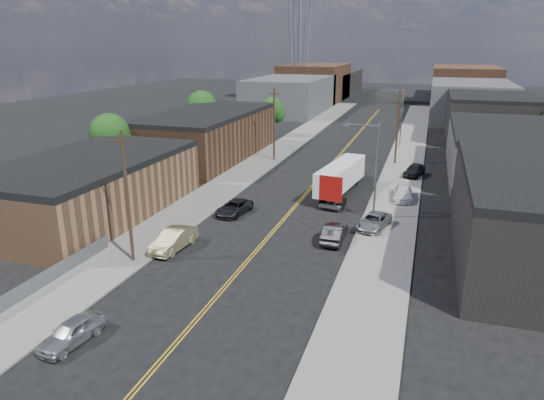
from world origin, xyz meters
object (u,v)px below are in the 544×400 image
Objects in this scene: car_left_a at (71,332)px; car_right_lot_b at (403,193)px; car_right_lot_a at (374,221)px; car_right_lot_c at (415,170)px; car_left_b at (174,240)px; car_right_oncoming at (335,233)px; car_left_c at (234,208)px; semi_truck at (343,175)px.

car_left_a is 0.88× the size of car_right_lot_b.
car_right_lot_c is at bearing 95.42° from car_right_lot_a.
car_left_b is 1.07× the size of car_right_lot_a.
car_left_c is at bearing -18.79° from car_right_oncoming.
car_left_c is 13.34m from car_right_lot_a.
car_left_b is 13.21m from car_right_oncoming.
car_left_a is (-9.11, -32.80, -1.35)m from semi_truck.
semi_truck is 3.08× the size of car_right_oncoming.
semi_truck is at bearing -82.21° from car_right_oncoming.
car_left_b is 1.09× the size of car_right_oncoming.
car_right_oncoming is 1.01× the size of car_right_lot_c.
car_left_c is at bearing 96.27° from car_left_a.
car_right_lot_a is 9.56m from car_right_lot_b.
car_left_c is (-8.67, -10.37, -1.38)m from semi_truck.
car_left_b reaches higher than car_right_lot_a.
car_right_lot_c reaches higher than car_left_a.
car_left_c is (1.40, 9.27, -0.16)m from car_left_b.
car_left_a is 45.03m from car_right_lot_c.
car_right_lot_b is at bearing -109.75° from car_right_oncoming.
car_left_c is 1.05× the size of car_right_lot_c.
car_left_b is at bearing -134.61° from car_right_lot_a.
car_right_lot_b is (1.92, 9.37, 0.02)m from car_right_lot_a.
semi_truck is 34.07m from car_left_a.
car_right_lot_a is (4.67, -10.36, -1.24)m from semi_truck.
car_right_lot_a reaches higher than car_left_c.
car_right_lot_b reaches higher than car_right_lot_a.
car_right_oncoming reaches higher than car_right_lot_b.
semi_truck reaches higher than car_right_lot_c.
car_left_a is at bearing -97.84° from semi_truck.
semi_truck reaches higher than car_left_a.
car_right_lot_b reaches higher than car_left_c.
car_right_lot_c is at bearing 75.97° from car_left_a.
car_left_c is 1.04× the size of car_right_oncoming.
car_right_oncoming is 23.75m from car_right_lot_c.
semi_truck is at bearing 67.49° from car_left_b.
car_right_lot_c is (7.33, 9.12, -1.12)m from semi_truck.
car_right_lot_b is at bearing 71.12° from car_left_a.
car_left_c is at bearing 86.04° from car_left_b.
car_left_a is at bearing 59.94° from car_right_oncoming.
car_left_b is 1.08× the size of car_right_lot_b.
car_right_lot_a is (13.78, 22.44, 0.10)m from car_left_a.
semi_truck reaches higher than car_left_c.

